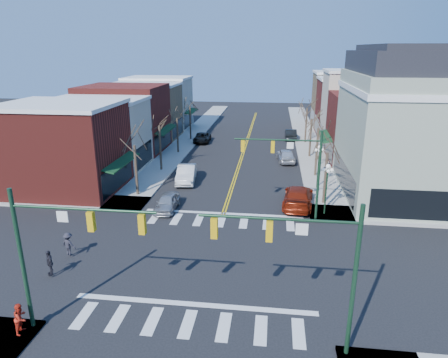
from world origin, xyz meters
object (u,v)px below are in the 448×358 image
(lamppost_midblock, at_px, (319,159))
(car_right_near, at_px, (298,196))
(victorian_corner, at_px, (418,123))
(car_left_near, at_px, (167,202))
(lamppost_corner, at_px, (327,181))
(car_right_far, at_px, (291,134))
(pedestrian_dark_a, at_px, (49,263))
(pedestrian_dark_b, at_px, (69,244))
(car_right_mid, at_px, (286,155))
(pedestrian_red_b, at_px, (21,318))
(car_left_far, at_px, (202,138))
(car_left_mid, at_px, (186,174))

(lamppost_midblock, relative_size, car_right_near, 0.73)
(victorian_corner, distance_m, car_left_near, 23.06)
(lamppost_corner, height_order, car_left_near, lamppost_corner)
(car_right_far, relative_size, pedestrian_dark_a, 3.01)
(lamppost_midblock, height_order, car_right_far, lamppost_midblock)
(lamppost_midblock, distance_m, pedestrian_dark_b, 23.33)
(lamppost_corner, bearing_deg, car_right_mid, 99.96)
(car_left_near, height_order, pedestrian_dark_a, pedestrian_dark_a)
(car_right_far, height_order, pedestrian_red_b, pedestrian_red_b)
(car_left_far, distance_m, car_right_near, 26.46)
(lamppost_corner, height_order, pedestrian_dark_a, lamppost_corner)
(lamppost_corner, distance_m, pedestrian_dark_b, 19.60)
(car_left_mid, xyz_separation_m, car_right_far, (11.20, 21.63, -0.06))
(car_right_far, distance_m, pedestrian_dark_a, 43.02)
(victorian_corner, bearing_deg, car_left_far, 140.19)
(car_right_near, bearing_deg, car_left_mid, -19.56)
(car_left_near, relative_size, pedestrian_dark_b, 2.55)
(lamppost_corner, xyz_separation_m, pedestrian_red_b, (-15.80, -16.41, -2.05))
(car_right_near, bearing_deg, pedestrian_dark_b, 41.68)
(car_left_far, distance_m, car_right_far, 13.30)
(car_right_mid, distance_m, pedestrian_red_b, 34.89)
(car_right_mid, bearing_deg, pedestrian_dark_a, 55.12)
(pedestrian_red_b, bearing_deg, lamppost_corner, -49.38)
(victorian_corner, bearing_deg, car_right_near, -157.88)
(car_left_mid, distance_m, pedestrian_dark_a, 19.01)
(lamppost_midblock, height_order, car_left_mid, lamppost_midblock)
(pedestrian_red_b, bearing_deg, car_left_far, -7.12)
(car_right_near, relative_size, car_right_far, 1.26)
(car_right_near, bearing_deg, lamppost_corner, 144.69)
(lamppost_midblock, xyz_separation_m, pedestrian_dark_a, (-17.18, -17.98, -2.03))
(pedestrian_dark_a, bearing_deg, car_left_mid, 122.98)
(victorian_corner, xyz_separation_m, lamppost_corner, (-8.30, -6.00, -3.70))
(lamppost_midblock, height_order, pedestrian_dark_b, lamppost_midblock)
(car_right_mid, relative_size, car_right_far, 0.99)
(car_left_far, xyz_separation_m, car_right_mid, (11.80, -9.12, 0.13))
(car_left_far, relative_size, car_right_far, 1.01)
(car_left_far, height_order, car_right_mid, car_right_mid)
(car_right_far, bearing_deg, victorian_corner, 113.39)
(car_left_near, height_order, car_right_mid, car_right_mid)
(car_left_mid, bearing_deg, pedestrian_dark_b, -111.62)
(car_left_near, distance_m, car_right_near, 11.20)
(car_left_far, xyz_separation_m, pedestrian_red_b, (-1.20, -41.50, 0.25))
(lamppost_corner, xyz_separation_m, car_left_mid, (-13.00, 7.06, -2.13))
(lamppost_corner, height_order, car_right_near, lamppost_corner)
(car_right_mid, xyz_separation_m, pedestrian_dark_a, (-14.38, -27.45, 0.14))
(car_right_far, distance_m, pedestrian_red_b, 47.23)
(car_left_mid, bearing_deg, lamppost_corner, -35.40)
(car_right_mid, bearing_deg, car_right_far, -101.74)
(car_left_mid, bearing_deg, car_left_far, 88.18)
(victorian_corner, bearing_deg, car_left_mid, 177.14)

